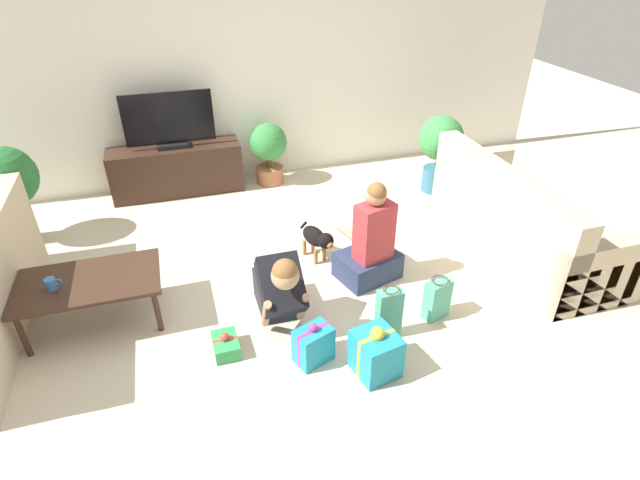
% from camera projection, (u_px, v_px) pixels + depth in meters
% --- Properties ---
extents(ground_plane, '(16.00, 16.00, 0.00)m').
position_uv_depth(ground_plane, '(282.00, 299.00, 4.29)').
color(ground_plane, beige).
extents(wall_back, '(8.40, 0.06, 2.60)m').
position_uv_depth(wall_back, '(224.00, 72.00, 5.73)').
color(wall_back, white).
rests_on(wall_back, ground_plane).
extents(sofa_right, '(0.87, 2.09, 0.88)m').
position_uv_depth(sofa_right, '(521.00, 221.00, 4.82)').
color(sofa_right, '#C6B293').
rests_on(sofa_right, ground_plane).
extents(coffee_table, '(1.07, 0.63, 0.41)m').
position_uv_depth(coffee_table, '(89.00, 284.00, 3.86)').
color(coffee_table, '#382319').
rests_on(coffee_table, ground_plane).
extents(tv_console, '(1.50, 0.40, 0.58)m').
position_uv_depth(tv_console, '(177.00, 170.00, 5.87)').
color(tv_console, '#382319').
rests_on(tv_console, ground_plane).
extents(tv, '(0.99, 0.20, 0.63)m').
position_uv_depth(tv, '(169.00, 124.00, 5.57)').
color(tv, black).
rests_on(tv, tv_console).
extents(potted_plant_back_right, '(0.45, 0.45, 0.75)m').
position_uv_depth(potted_plant_back_right, '(269.00, 149.00, 6.02)').
color(potted_plant_back_right, '#A36042').
rests_on(potted_plant_back_right, ground_plane).
extents(potted_plant_corner_left, '(0.59, 0.59, 1.00)m').
position_uv_depth(potted_plant_corner_left, '(7.00, 182.00, 4.75)').
color(potted_plant_corner_left, '#336B84').
rests_on(potted_plant_corner_left, ground_plane).
extents(potted_plant_corner_right, '(0.51, 0.51, 0.92)m').
position_uv_depth(potted_plant_corner_right, '(440.00, 146.00, 5.78)').
color(potted_plant_corner_right, '#336B84').
rests_on(potted_plant_corner_right, ground_plane).
extents(person_kneeling, '(0.35, 0.76, 0.76)m').
position_uv_depth(person_kneeling, '(279.00, 288.00, 3.89)').
color(person_kneeling, '#23232D').
rests_on(person_kneeling, ground_plane).
extents(person_sitting, '(0.61, 0.57, 0.96)m').
position_uv_depth(person_sitting, '(371.00, 246.00, 4.38)').
color(person_sitting, '#283351').
rests_on(person_sitting, ground_plane).
extents(dog, '(0.26, 0.49, 0.36)m').
position_uv_depth(dog, '(317.00, 238.00, 4.67)').
color(dog, black).
rests_on(dog, ground_plane).
extents(gift_box_a, '(0.34, 0.36, 0.40)m').
position_uv_depth(gift_box_a, '(376.00, 353.00, 3.52)').
color(gift_box_a, teal).
rests_on(gift_box_a, ground_plane).
extents(gift_box_b, '(0.31, 0.26, 0.34)m').
position_uv_depth(gift_box_b, '(313.00, 345.00, 3.62)').
color(gift_box_b, teal).
rests_on(gift_box_b, ground_plane).
extents(gift_box_c, '(0.19, 0.27, 0.18)m').
position_uv_depth(gift_box_c, '(226.00, 345.00, 3.74)').
color(gift_box_c, '#2D934C').
rests_on(gift_box_c, ground_plane).
extents(gift_bag_a, '(0.19, 0.12, 0.46)m').
position_uv_depth(gift_bag_a, '(389.00, 313.00, 3.80)').
color(gift_bag_a, '#4CA384').
rests_on(gift_bag_a, ground_plane).
extents(gift_bag_b, '(0.24, 0.17, 0.37)m').
position_uv_depth(gift_bag_b, '(437.00, 299.00, 4.02)').
color(gift_bag_b, '#4CA384').
rests_on(gift_bag_b, ground_plane).
extents(mug, '(0.12, 0.08, 0.09)m').
position_uv_depth(mug, '(51.00, 284.00, 3.72)').
color(mug, '#386BAD').
rests_on(mug, coffee_table).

